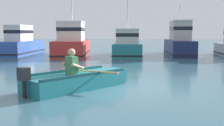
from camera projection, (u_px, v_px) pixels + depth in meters
ground_plane at (129, 85)px, 8.50m from camera, size 120.00×120.00×0.00m
rowboat_with_person at (78, 80)px, 8.05m from camera, size 2.67×3.35×1.19m
moored_boat_blue at (22, 43)px, 20.75m from camera, size 2.21×6.29×2.19m
moored_boat_red at (72, 43)px, 19.30m from camera, size 3.05×6.11×3.88m
moored_boat_teal at (127, 45)px, 19.51m from camera, size 2.46×5.15×4.59m
moored_boat_navy at (179, 43)px, 19.59m from camera, size 1.99×5.94×3.65m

